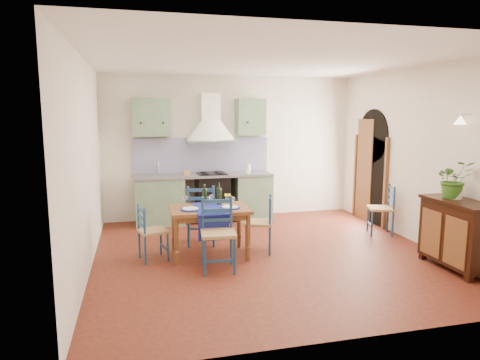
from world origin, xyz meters
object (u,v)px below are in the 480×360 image
at_px(dining_table, 210,213).
at_px(chair_near, 218,233).
at_px(sideboard, 458,232).
at_px(potted_plant, 454,179).

distance_m(dining_table, chair_near, 0.58).
xyz_separation_m(dining_table, sideboard, (3.11, -1.30, -0.13)).
bearing_deg(chair_near, potted_plant, -10.38).
bearing_deg(sideboard, chair_near, 166.66).
height_order(dining_table, chair_near, dining_table).
distance_m(sideboard, potted_plant, 0.70).
bearing_deg(sideboard, potted_plant, 84.10).
xyz_separation_m(dining_table, potted_plant, (3.12, -1.13, 0.55)).
distance_m(dining_table, potted_plant, 3.37).
height_order(chair_near, potted_plant, potted_plant).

